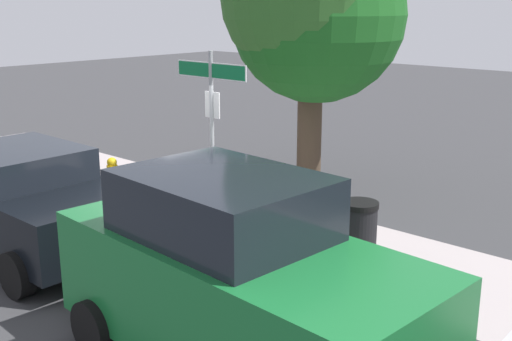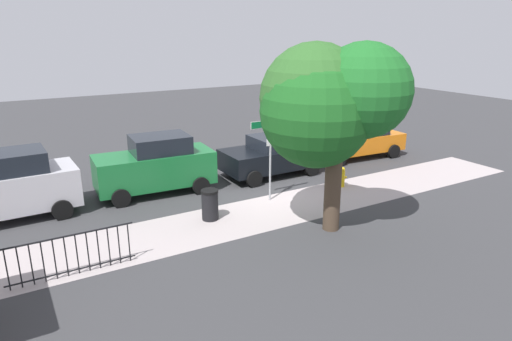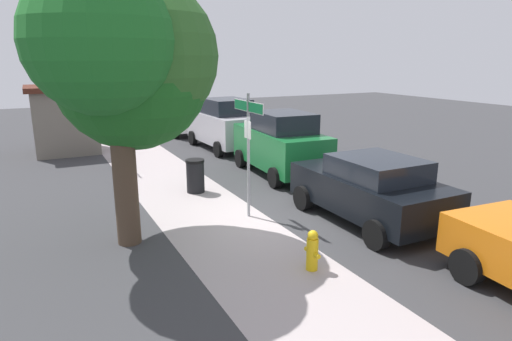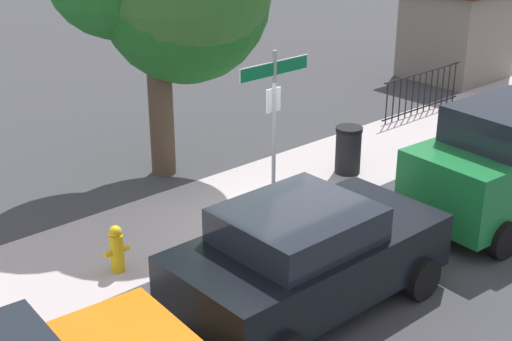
{
  "view_description": "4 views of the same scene",
  "coord_description": "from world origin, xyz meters",
  "px_view_note": "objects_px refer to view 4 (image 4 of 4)",
  "views": [
    {
      "loc": [
        7.66,
        -6.6,
        3.76
      ],
      "look_at": [
        0.66,
        1.15,
        1.0
      ],
      "focal_mm": 44.57,
      "sensor_mm": 36.0,
      "label": 1
    },
    {
      "loc": [
        8.31,
        13.0,
        5.75
      ],
      "look_at": [
        0.58,
        -0.23,
        0.94
      ],
      "focal_mm": 31.63,
      "sensor_mm": 36.0,
      "label": 2
    },
    {
      "loc": [
        -8.98,
        4.94,
        3.86
      ],
      "look_at": [
        0.71,
        0.03,
        1.06
      ],
      "focal_mm": 30.94,
      "sensor_mm": 36.0,
      "label": 3
    },
    {
      "loc": [
        -7.76,
        -8.35,
        5.91
      ],
      "look_at": [
        0.02,
        0.47,
        0.98
      ],
      "focal_mm": 51.8,
      "sensor_mm": 36.0,
      "label": 4
    }
  ],
  "objects_px": {
    "utility_shed": "(456,30)",
    "trash_bin": "(348,150)",
    "street_sign": "(274,103)",
    "fire_hydrant": "(117,249)",
    "car_black": "(307,255)"
  },
  "relations": [
    {
      "from": "utility_shed",
      "to": "trash_bin",
      "type": "distance_m",
      "value": 8.4
    },
    {
      "from": "street_sign",
      "to": "fire_hydrant",
      "type": "relative_size",
      "value": 3.9
    },
    {
      "from": "car_black",
      "to": "utility_shed",
      "type": "distance_m",
      "value": 13.35
    },
    {
      "from": "utility_shed",
      "to": "street_sign",
      "type": "bearing_deg",
      "value": -161.85
    },
    {
      "from": "fire_hydrant",
      "to": "trash_bin",
      "type": "xyz_separation_m",
      "value": [
        5.64,
        0.3,
        0.11
      ]
    },
    {
      "from": "car_black",
      "to": "trash_bin",
      "type": "height_order",
      "value": "car_black"
    },
    {
      "from": "car_black",
      "to": "street_sign",
      "type": "bearing_deg",
      "value": 56.21
    },
    {
      "from": "car_black",
      "to": "fire_hydrant",
      "type": "relative_size",
      "value": 5.2
    },
    {
      "from": "fire_hydrant",
      "to": "trash_bin",
      "type": "height_order",
      "value": "trash_bin"
    },
    {
      "from": "street_sign",
      "to": "car_black",
      "type": "relative_size",
      "value": 0.75
    },
    {
      "from": "utility_shed",
      "to": "fire_hydrant",
      "type": "xyz_separation_m",
      "value": [
        -13.48,
        -3.2,
        -1.01
      ]
    },
    {
      "from": "utility_shed",
      "to": "trash_bin",
      "type": "relative_size",
      "value": 2.89
    },
    {
      "from": "street_sign",
      "to": "fire_hydrant",
      "type": "xyz_separation_m",
      "value": [
        -3.11,
        0.2,
        -1.76
      ]
    },
    {
      "from": "utility_shed",
      "to": "fire_hydrant",
      "type": "relative_size",
      "value": 3.63
    },
    {
      "from": "street_sign",
      "to": "trash_bin",
      "type": "relative_size",
      "value": 3.1
    }
  ]
}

